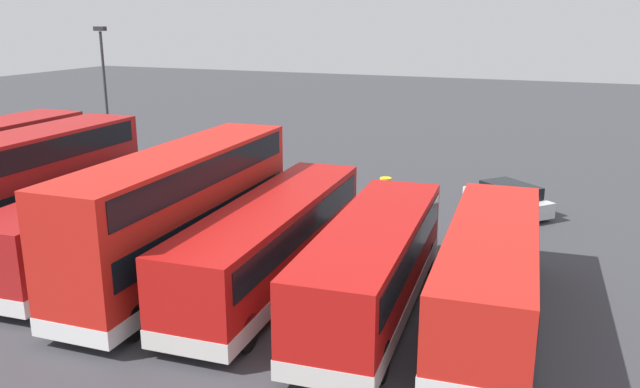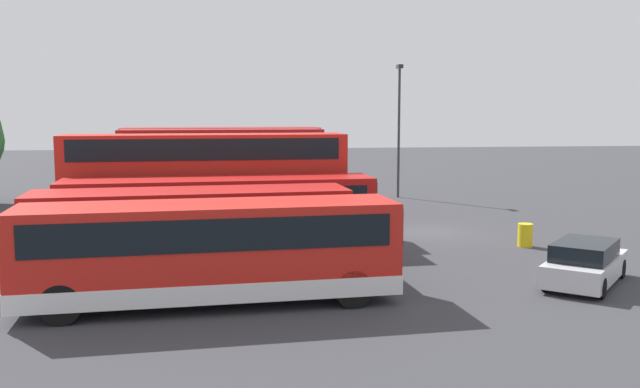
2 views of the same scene
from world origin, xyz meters
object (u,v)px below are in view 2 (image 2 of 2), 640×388
(bus_single_deck_second, at_px, (192,229))
(bus_single_deck_third, at_px, (220,212))
(lamp_post_tall, at_px, (399,121))
(bus_single_deck_fifth, at_px, (215,192))
(bus_double_decker_sixth, at_px, (222,168))
(bus_double_decker_fourth, at_px, (207,183))
(waste_bin_yellow, at_px, (525,235))
(bus_double_decker_seventh, at_px, (222,163))
(bus_single_deck_near_end, at_px, (211,249))
(car_hatchback_silver, at_px, (585,263))

(bus_single_deck_second, relative_size, bus_single_deck_third, 0.87)
(lamp_post_tall, bearing_deg, bus_single_deck_third, 145.27)
(bus_single_deck_fifth, xyz_separation_m, bus_double_decker_sixth, (3.88, -0.34, 0.83))
(bus_double_decker_fourth, height_order, lamp_post_tall, lamp_post_tall)
(lamp_post_tall, height_order, waste_bin_yellow, lamp_post_tall)
(bus_single_deck_second, relative_size, bus_double_decker_seventh, 0.92)
(bus_single_deck_fifth, relative_size, bus_double_decker_seventh, 1.01)
(bus_single_deck_near_end, height_order, waste_bin_yellow, bus_single_deck_near_end)
(bus_double_decker_fourth, xyz_separation_m, lamp_post_tall, (12.84, -11.71, 2.44))
(waste_bin_yellow, bearing_deg, bus_double_decker_seventh, 40.72)
(bus_single_deck_third, distance_m, lamp_post_tall, 19.78)
(bus_single_deck_third, height_order, lamp_post_tall, lamp_post_tall)
(bus_double_decker_sixth, xyz_separation_m, waste_bin_yellow, (-11.11, -12.39, -1.97))
(bus_double_decker_sixth, xyz_separation_m, car_hatchback_silver, (-17.30, -11.64, -1.75))
(bus_single_deck_third, relative_size, bus_double_decker_sixth, 1.11)
(bus_double_decker_fourth, relative_size, waste_bin_yellow, 12.78)
(bus_single_deck_near_end, bearing_deg, bus_double_decker_sixth, -0.62)
(car_hatchback_silver, bearing_deg, bus_double_decker_seventh, 29.52)
(bus_double_decker_seventh, height_order, car_hatchback_silver, bus_double_decker_seventh)
(bus_double_decker_seventh, relative_size, car_hatchback_silver, 2.62)
(bus_single_deck_fifth, bearing_deg, waste_bin_yellow, -119.59)
(lamp_post_tall, bearing_deg, bus_double_decker_seventh, 100.03)
(bus_single_deck_second, relative_size, waste_bin_yellow, 11.22)
(bus_double_decker_sixth, bearing_deg, bus_single_deck_near_end, 179.38)
(bus_double_decker_fourth, bearing_deg, lamp_post_tall, -42.36)
(car_hatchback_silver, relative_size, lamp_post_tall, 0.52)
(bus_single_deck_near_end, height_order, bus_double_decker_seventh, bus_double_decker_seventh)
(bus_single_deck_second, bearing_deg, lamp_post_tall, -31.05)
(bus_double_decker_sixth, bearing_deg, bus_double_decker_fourth, 175.31)
(bus_single_deck_near_end, height_order, bus_single_deck_second, same)
(bus_single_deck_near_end, bearing_deg, bus_single_deck_fifth, 0.57)
(bus_double_decker_seventh, bearing_deg, bus_double_decker_fourth, 176.94)
(bus_single_deck_fifth, xyz_separation_m, lamp_post_tall, (9.18, -11.43, 3.27))
(car_hatchback_silver, bearing_deg, bus_double_decker_fourth, 51.50)
(bus_double_decker_fourth, bearing_deg, bus_single_deck_second, 177.74)
(bus_single_deck_near_end, xyz_separation_m, bus_double_decker_sixth, (18.07, -0.20, 0.83))
(bus_single_deck_near_end, relative_size, bus_single_deck_third, 0.89)
(bus_single_deck_near_end, relative_size, bus_double_decker_sixth, 1.00)
(bus_single_deck_near_end, height_order, bus_single_deck_third, same)
(bus_single_deck_third, distance_m, bus_single_deck_fifth, 6.87)
(bus_single_deck_second, bearing_deg, car_hatchback_silver, -102.07)
(bus_double_decker_seventh, height_order, waste_bin_yellow, bus_double_decker_seventh)
(bus_single_deck_third, xyz_separation_m, car_hatchback_silver, (-6.56, -11.67, -0.92))
(bus_single_deck_second, bearing_deg, bus_double_decker_fourth, -2.26)
(bus_single_deck_near_end, height_order, bus_double_decker_sixth, bus_double_decker_sixth)
(bus_single_deck_fifth, bearing_deg, bus_single_deck_near_end, -179.43)
(bus_single_deck_near_end, bearing_deg, waste_bin_yellow, -61.04)
(bus_double_decker_sixth, relative_size, lamp_post_tall, 1.30)
(waste_bin_yellow, bearing_deg, bus_single_deck_second, 104.82)
(bus_double_decker_fourth, distance_m, car_hatchback_silver, 15.77)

